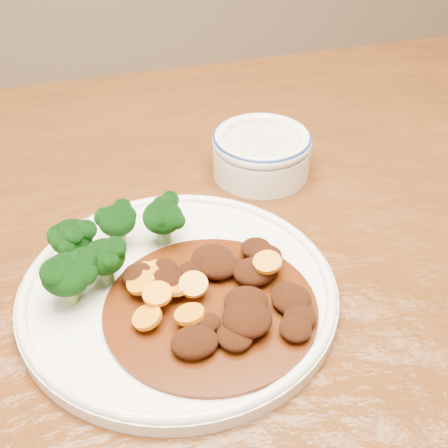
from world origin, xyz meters
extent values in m
cube|color=#50270E|center=(0.00, 0.00, 0.73)|extent=(1.53, 0.94, 0.04)
cylinder|color=white|center=(-0.08, -0.09, 0.76)|extent=(0.31, 0.31, 0.01)
torus|color=white|center=(-0.08, -0.09, 0.76)|extent=(0.31, 0.31, 0.01)
cylinder|color=#6F944C|center=(-0.15, -0.06, 0.77)|extent=(0.01, 0.01, 0.02)
ellipsoid|color=black|center=(-0.15, -0.06, 0.80)|extent=(0.04, 0.04, 0.03)
cylinder|color=#6F944C|center=(-0.18, -0.08, 0.77)|extent=(0.01, 0.01, 0.02)
ellipsoid|color=black|center=(-0.18, -0.08, 0.80)|extent=(0.05, 0.05, 0.04)
cylinder|color=#6F944C|center=(-0.08, -0.01, 0.77)|extent=(0.01, 0.01, 0.02)
ellipsoid|color=black|center=(-0.08, -0.01, 0.80)|extent=(0.04, 0.04, 0.03)
cylinder|color=#6F944C|center=(-0.13, 0.00, 0.77)|extent=(0.01, 0.01, 0.02)
ellipsoid|color=black|center=(-0.13, 0.00, 0.79)|extent=(0.04, 0.04, 0.03)
cylinder|color=#6F944C|center=(-0.18, -0.02, 0.77)|extent=(0.01, 0.01, 0.02)
ellipsoid|color=black|center=(-0.18, -0.02, 0.80)|extent=(0.04, 0.04, 0.03)
cylinder|color=#491A07|center=(-0.06, -0.12, 0.77)|extent=(0.20, 0.20, 0.00)
ellipsoid|color=black|center=(-0.04, -0.08, 0.78)|extent=(0.04, 0.03, 0.02)
ellipsoid|color=black|center=(-0.01, -0.10, 0.78)|extent=(0.04, 0.04, 0.02)
ellipsoid|color=black|center=(0.01, -0.08, 0.78)|extent=(0.03, 0.03, 0.02)
ellipsoid|color=black|center=(-0.10, -0.09, 0.78)|extent=(0.03, 0.03, 0.02)
ellipsoid|color=black|center=(-0.03, -0.14, 0.78)|extent=(0.04, 0.04, 0.02)
ellipsoid|color=black|center=(-0.07, -0.08, 0.78)|extent=(0.03, 0.02, 0.01)
ellipsoid|color=black|center=(-0.05, -0.17, 0.78)|extent=(0.03, 0.03, 0.02)
ellipsoid|color=black|center=(0.01, -0.13, 0.77)|extent=(0.02, 0.03, 0.01)
ellipsoid|color=black|center=(-0.12, -0.07, 0.78)|extent=(0.03, 0.03, 0.02)
ellipsoid|color=black|center=(-0.09, -0.17, 0.78)|extent=(0.04, 0.04, 0.02)
ellipsoid|color=black|center=(-0.05, -0.07, 0.78)|extent=(0.04, 0.05, 0.02)
ellipsoid|color=black|center=(-0.07, -0.15, 0.78)|extent=(0.02, 0.02, 0.01)
ellipsoid|color=black|center=(0.00, -0.06, 0.78)|extent=(0.03, 0.03, 0.02)
ellipsoid|color=black|center=(0.00, -0.17, 0.78)|extent=(0.03, 0.03, 0.01)
ellipsoid|color=black|center=(0.01, -0.14, 0.78)|extent=(0.04, 0.04, 0.02)
ellipsoid|color=black|center=(-0.09, -0.07, 0.78)|extent=(0.03, 0.03, 0.01)
ellipsoid|color=black|center=(-0.04, -0.16, 0.78)|extent=(0.05, 0.04, 0.02)
ellipsoid|color=black|center=(0.01, -0.16, 0.77)|extent=(0.03, 0.03, 0.01)
cylinder|color=orange|center=(0.01, -0.09, 0.78)|extent=(0.04, 0.04, 0.01)
cylinder|color=orange|center=(-0.09, -0.10, 0.78)|extent=(0.04, 0.04, 0.01)
cylinder|color=orange|center=(-0.11, -0.07, 0.78)|extent=(0.04, 0.04, 0.02)
cylinder|color=orange|center=(-0.10, -0.07, 0.78)|extent=(0.04, 0.04, 0.01)
cylinder|color=orange|center=(0.00, -0.10, 0.79)|extent=(0.03, 0.03, 0.01)
cylinder|color=orange|center=(-0.12, -0.09, 0.78)|extent=(0.04, 0.04, 0.01)
cylinder|color=orange|center=(-0.11, -0.11, 0.79)|extent=(0.04, 0.04, 0.01)
cylinder|color=orange|center=(-0.08, -0.14, 0.78)|extent=(0.04, 0.04, 0.01)
cylinder|color=orange|center=(-0.07, -0.10, 0.78)|extent=(0.03, 0.03, 0.02)
cylinder|color=orange|center=(-0.12, -0.13, 0.78)|extent=(0.04, 0.04, 0.02)
cylinder|color=silver|center=(0.06, 0.11, 0.77)|extent=(0.12, 0.12, 0.04)
cylinder|color=beige|center=(0.06, 0.11, 0.79)|extent=(0.09, 0.09, 0.01)
torus|color=silver|center=(0.06, 0.11, 0.80)|extent=(0.12, 0.12, 0.02)
torus|color=navy|center=(0.06, 0.11, 0.80)|extent=(0.12, 0.12, 0.01)
camera|label=1|loc=(-0.15, -0.52, 1.19)|focal=50.00mm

